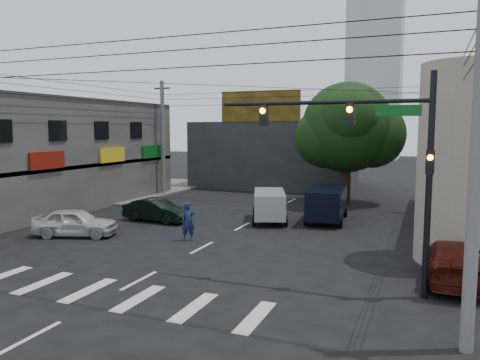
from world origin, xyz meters
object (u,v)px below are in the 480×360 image
Objects in this scene: maroon_sedan at (453,261)px; navy_van at (327,204)px; traffic_gantry at (375,147)px; silver_minivan at (269,207)px; street_tree at (347,128)px; traffic_officer at (188,222)px; utility_pole_far_left at (163,139)px; utility_pole_far_right at (447,141)px; white_compact at (75,222)px; dark_sedan at (157,210)px; utility_pole_near_right at (476,164)px.

navy_van reaches higher than maroon_sedan.
silver_minivan is at bearing 124.74° from traffic_gantry.
street_tree is 4.63× the size of traffic_officer.
utility_pole_far_left and utility_pole_far_right have the same top height.
maroon_sedan is at bearing -67.90° from street_tree.
traffic_gantry is at bearing -119.44° from white_compact.
traffic_gantry reaches higher than dark_sedan.
traffic_officer is (9.28, -13.00, -3.66)m from utility_pole_far_left.
dark_sedan is at bearing 92.20° from silver_minivan.
utility_pole_near_right is 2.06× the size of silver_minivan.
navy_van is (-3.79, 11.33, -3.84)m from traffic_gantry.
navy_van reaches higher than traffic_officer.
street_tree is 0.95× the size of utility_pole_far_left.
traffic_officer is (-2.16, -5.93, 0.05)m from silver_minivan.
traffic_gantry reaches higher than traffic_officer.
street_tree is at bearing 101.99° from traffic_gantry.
traffic_officer is (3.97, -3.46, 0.27)m from dark_sedan.
street_tree is at bearing 171.25° from utility_pole_far_right.
street_tree is 1.21× the size of traffic_gantry.
utility_pole_near_right is 2.06× the size of white_compact.
silver_minivan reaches higher than maroon_sedan.
dark_sedan is (-15.69, 10.96, -3.93)m from utility_pole_near_right.
utility_pole_far_right is 1.81× the size of maroon_sedan.
utility_pole_far_left reaches higher than traffic_officer.
dark_sedan is at bearing 107.74° from navy_van.
street_tree is 6.63m from utility_pole_far_right.
traffic_gantry is 10.63m from traffic_officer.
dark_sedan is 0.82× the size of maroon_sedan.
utility_pole_near_right and utility_pole_far_left have the same top height.
navy_van is (0.03, -6.67, -4.48)m from street_tree.
utility_pole_far_left is 2.06× the size of silver_minivan.
utility_pole_far_left is 13.95m from silver_minivan.
street_tree is 19.44m from white_compact.
utility_pole_far_right is at bearing 90.00° from utility_pole_near_right.
navy_van is at bearing 108.51° from traffic_gantry.
street_tree is 18.42m from traffic_gantry.
utility_pole_near_right and utility_pole_far_right have the same top height.
utility_pole_near_right is 16.90m from silver_minivan.
silver_minivan is at bearing -110.80° from street_tree.
maroon_sedan is 12.25m from silver_minivan.
dark_sedan is (-15.69, -9.54, -3.93)m from utility_pole_far_right.
dark_sedan is at bearing -148.70° from utility_pole_far_right.
traffic_gantry is at bearing -42.86° from utility_pole_far_left.
utility_pole_near_right is (2.68, -3.50, -0.23)m from traffic_gantry.
white_compact is 0.88× the size of navy_van.
street_tree is 1.71× the size of navy_van.
navy_van is (3.10, 1.40, 0.10)m from silver_minivan.
maroon_sedan reaches higher than dark_sedan.
utility_pole_far_left is 16.01m from navy_van.
dark_sedan is 5.27m from traffic_officer.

